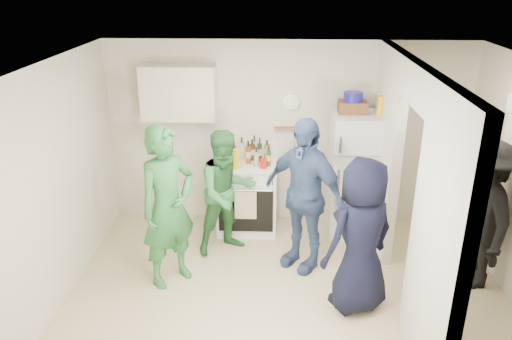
{
  "coord_description": "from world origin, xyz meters",
  "views": [
    {
      "loc": [
        -0.13,
        -4.72,
        3.32
      ],
      "look_at": [
        -0.36,
        0.4,
        1.25
      ],
      "focal_mm": 35.0,
      "sensor_mm": 36.0,
      "label": 1
    }
  ],
  "objects": [
    {
      "name": "ceiling",
      "position": [
        0.0,
        0.0,
        2.5
      ],
      "size": [
        4.8,
        4.8,
        0.0
      ],
      "primitive_type": "plane",
      "rotation": [
        3.14,
        0.0,
        0.0
      ],
      "color": "white",
      "rests_on": "wall_back"
    },
    {
      "name": "bottle_i",
      "position": [
        -0.46,
        1.46,
        1.11
      ],
      "size": [
        0.08,
        0.08,
        0.28
      ],
      "primitive_type": "cylinder",
      "color": "#4C210D",
      "rests_on": "stove"
    },
    {
      "name": "bottle_c",
      "position": [
        -0.6,
        1.5,
        1.12
      ],
      "size": [
        0.07,
        0.07,
        0.3
      ],
      "primitive_type": "cylinder",
      "color": "#ABB4B9",
      "rests_on": "stove"
    },
    {
      "name": "yellow_cup_stack_stove",
      "position": [
        -0.64,
        1.15,
        1.09
      ],
      "size": [
        0.09,
        0.09,
        0.25
      ],
      "primitive_type": "cylinder",
      "color": "gold",
      "rests_on": "stove"
    },
    {
      "name": "bottle_k",
      "position": [
        -0.75,
        1.4,
        1.11
      ],
      "size": [
        0.07,
        0.07,
        0.28
      ],
      "primitive_type": "cylinder",
      "color": "brown",
      "rests_on": "stove"
    },
    {
      "name": "upper_cabinet",
      "position": [
        -1.4,
        1.52,
        1.85
      ],
      "size": [
        0.95,
        0.34,
        0.7
      ],
      "primitive_type": "cube",
      "color": "silver",
      "rests_on": "wall_back"
    },
    {
      "name": "fridge",
      "position": [
        0.9,
        1.34,
        0.82
      ],
      "size": [
        0.68,
        0.66,
        1.65
      ],
      "primitive_type": "cube",
      "color": "silver",
      "rests_on": "floor"
    },
    {
      "name": "partition_pier_back",
      "position": [
        1.2,
        1.1,
        1.25
      ],
      "size": [
        0.12,
        1.2,
        2.5
      ],
      "primitive_type": "cube",
      "color": "silver",
      "rests_on": "floor"
    },
    {
      "name": "bottle_d",
      "position": [
        -0.5,
        1.33,
        1.12
      ],
      "size": [
        0.07,
        0.07,
        0.31
      ],
      "primitive_type": "cylinder",
      "color": "brown",
      "rests_on": "stove"
    },
    {
      "name": "yellow_cup_stack_top",
      "position": [
        1.12,
        1.24,
        1.77
      ],
      "size": [
        0.09,
        0.09,
        0.25
      ],
      "primitive_type": "cylinder",
      "color": "yellow",
      "rests_on": "fridge"
    },
    {
      "name": "person_green_center",
      "position": [
        -0.73,
        0.79,
        0.79
      ],
      "size": [
        0.97,
        0.91,
        1.58
      ],
      "primitive_type": "imported",
      "rotation": [
        0.0,
        0.0,
        0.54
      ],
      "color": "#39823C",
      "rests_on": "floor"
    },
    {
      "name": "person_nook",
      "position": [
        2.08,
        0.2,
        0.86
      ],
      "size": [
        0.64,
        1.11,
        1.71
      ],
      "primitive_type": "imported",
      "rotation": [
        0.0,
        0.0,
        -1.58
      ],
      "color": "black",
      "rests_on": "floor"
    },
    {
      "name": "floor",
      "position": [
        0.0,
        0.0,
        0.0
      ],
      "size": [
        4.8,
        4.8,
        0.0
      ],
      "primitive_type": "plane",
      "color": "#C4B48A",
      "rests_on": "ground"
    },
    {
      "name": "partition_header",
      "position": [
        1.2,
        0.0,
        2.3
      ],
      "size": [
        0.12,
        1.0,
        0.4
      ],
      "primitive_type": "cube",
      "color": "silver",
      "rests_on": "partition_pier_back"
    },
    {
      "name": "bottle_g",
      "position": [
        -0.27,
        1.49,
        1.1
      ],
      "size": [
        0.08,
        0.08,
        0.26
      ],
      "primitive_type": "cylinder",
      "color": "olive",
      "rests_on": "stove"
    },
    {
      "name": "person_green_left",
      "position": [
        -1.3,
        0.1,
        0.92
      ],
      "size": [
        0.79,
        0.79,
        1.84
      ],
      "primitive_type": "imported",
      "rotation": [
        0.0,
        0.0,
        0.79
      ],
      "color": "#317B3B",
      "rests_on": "floor"
    },
    {
      "name": "wall_left",
      "position": [
        -2.4,
        0.0,
        1.25
      ],
      "size": [
        0.0,
        3.4,
        3.4
      ],
      "primitive_type": "plane",
      "rotation": [
        1.57,
        0.0,
        1.57
      ],
      "color": "silver",
      "rests_on": "floor"
    },
    {
      "name": "bottle_f",
      "position": [
        -0.36,
        1.41,
        1.13
      ],
      "size": [
        0.06,
        0.06,
        0.32
      ],
      "primitive_type": "cylinder",
      "color": "#133419",
      "rests_on": "stove"
    },
    {
      "name": "bottle_b",
      "position": [
        -0.69,
        1.28,
        1.13
      ],
      "size": [
        0.07,
        0.07,
        0.32
      ],
      "primitive_type": "cylinder",
      "color": "#184927",
      "rests_on": "stove"
    },
    {
      "name": "red_cup",
      "position": [
        -0.3,
        1.17,
        1.03
      ],
      "size": [
        0.09,
        0.09,
        0.12
      ],
      "primitive_type": "cylinder",
      "color": "red",
      "rests_on": "stove"
    },
    {
      "name": "wall_clock",
      "position": [
        0.05,
        1.68,
        1.7
      ],
      "size": [
        0.22,
        0.02,
        0.22
      ],
      "primitive_type": "cylinder",
      "rotation": [
        1.57,
        0.0,
        0.0
      ],
      "color": "white",
      "rests_on": "wall_back"
    },
    {
      "name": "bottle_h",
      "position": [
        -0.81,
        1.23,
        1.11
      ],
      "size": [
        0.08,
        0.08,
        0.28
      ],
      "primitive_type": "cylinder",
      "color": "silver",
      "rests_on": "stove"
    },
    {
      "name": "bottle_l",
      "position": [
        -0.39,
        1.23,
        1.1
      ],
      "size": [
        0.06,
        0.06,
        0.26
      ],
      "primitive_type": "cylinder",
      "color": "#8D939B",
      "rests_on": "stove"
    },
    {
      "name": "wicker_basket",
      "position": [
        0.8,
        1.39,
        1.72
      ],
      "size": [
        0.35,
        0.25,
        0.15
      ],
      "primitive_type": "cube",
      "color": "brown",
      "rests_on": "fridge"
    },
    {
      "name": "bottle_a",
      "position": [
        -0.81,
        1.51,
        1.13
      ],
      "size": [
        0.07,
        0.07,
        0.32
      ],
      "primitive_type": "cylinder",
      "color": "brown",
      "rests_on": "stove"
    },
    {
      "name": "bottle_e",
      "position": [
        -0.43,
        1.54,
        1.12
      ],
      "size": [
        0.06,
        0.06,
        0.31
      ],
      "primitive_type": "cylinder",
      "color": "#ABB1BD",
      "rests_on": "stove"
    },
    {
      "name": "stove",
      "position": [
        -0.52,
        1.37,
        0.48
      ],
      "size": [
        0.81,
        0.68,
        0.97
      ],
      "primitive_type": "cube",
      "color": "white",
      "rests_on": "floor"
    },
    {
      "name": "wall_front",
      "position": [
        0.0,
        -1.7,
        1.25
      ],
      "size": [
        4.8,
        0.0,
        4.8
      ],
      "primitive_type": "plane",
      "rotation": [
        -1.57,
        0.0,
        0.0
      ],
      "color": "silver",
      "rests_on": "floor"
    },
    {
      "name": "bottle_j",
      "position": [
        -0.24,
        1.25,
        1.1
      ],
      "size": [
        0.06,
        0.06,
        0.27
      ],
      "primitive_type": "cylinder",
      "color": "#1D541E",
      "rests_on": "stove"
    },
    {
      "name": "blue_bowl",
      "position": [
        0.8,
        1.39,
        1.85
      ],
      "size": [
        0.24,
        0.24,
        0.11
      ],
      "primitive_type": "cylinder",
      "color": "navy",
      "rests_on": "wicker_basket"
    },
    {
      "name": "person_navy",
      "position": [
        0.72,
        -0.29,
        0.83
      ],
      "size": [
        0.97,
        0.87,
        1.66
      ],
      "primitive_type": "imported",
      "rotation": [
        0.0,
        0.0,
        -2.59
      ],
      "color": "black",
      "rests_on": "floor"
    },
    {
      "name": "partition_pier_front",
      "position": [
        1.2,
        -1.1,
        1.25
      ],
      "size": [
        0.12,
        1.2,
        2.5
      ],
      "primitive_type": "cube",
      "color": "silver",
      "rests_on": "floor"
    },
    {
      "name": "person_denim",
      "position": [
        0.18,
        0.49,
        0.92
      ],
      "size": [
        1.12,
        1.02,
        1.84
      ],
      "primitive_type": "imported",
      "rotation": [
        0.0,
        0.0,
        -0.68
      ],
      "color": "#3C5B83",
      "rests_on": "floor"
    },
    {
      "name": "wall_back",
      "position": [
        0.0,
        1.7,
        1.25
      ],
      "size": [
        4.8,
        0.0,
        4.8
      ],
      "primitive_type": "plane",
      "rotation": [
        1.57,
        0.0,
        0.0
      ],
      "color": "silver",
      "rests_on": "floor"
    },
    {
      "name": "spice_shelf",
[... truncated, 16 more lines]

